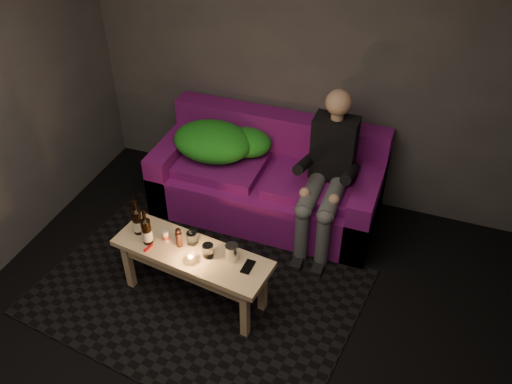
{
  "coord_description": "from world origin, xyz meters",
  "views": [
    {
      "loc": [
        1.06,
        -1.9,
        3.25
      ],
      "look_at": [
        -0.14,
        1.33,
        0.56
      ],
      "focal_mm": 38.0,
      "sensor_mm": 36.0,
      "label": 1
    }
  ],
  "objects_px": {
    "coffee_table": "(192,260)",
    "beer_bottle_b": "(147,231)",
    "person": "(328,170)",
    "sofa": "(269,181)",
    "beer_bottle_a": "(137,221)",
    "steel_cup": "(232,252)"
  },
  "relations": [
    {
      "from": "coffee_table",
      "to": "beer_bottle_a",
      "type": "xyz_separation_m",
      "value": [
        -0.46,
        0.05,
        0.2
      ]
    },
    {
      "from": "sofa",
      "to": "person",
      "type": "distance_m",
      "value": 0.69
    },
    {
      "from": "sofa",
      "to": "steel_cup",
      "type": "xyz_separation_m",
      "value": [
        0.13,
        -1.19,
        0.25
      ]
    },
    {
      "from": "coffee_table",
      "to": "beer_bottle_a",
      "type": "distance_m",
      "value": 0.51
    },
    {
      "from": "sofa",
      "to": "coffee_table",
      "type": "relative_size",
      "value": 1.6
    },
    {
      "from": "beer_bottle_b",
      "to": "sofa",
      "type": "bearing_deg",
      "value": 67.6
    },
    {
      "from": "sofa",
      "to": "steel_cup",
      "type": "relative_size",
      "value": 15.48
    },
    {
      "from": "steel_cup",
      "to": "beer_bottle_a",
      "type": "bearing_deg",
      "value": 178.74
    },
    {
      "from": "person",
      "to": "sofa",
      "type": "bearing_deg",
      "value": 163.92
    },
    {
      "from": "person",
      "to": "steel_cup",
      "type": "distance_m",
      "value": 1.12
    },
    {
      "from": "person",
      "to": "coffee_table",
      "type": "distance_m",
      "value": 1.32
    },
    {
      "from": "sofa",
      "to": "beer_bottle_a",
      "type": "relative_size",
      "value": 6.61
    },
    {
      "from": "beer_bottle_b",
      "to": "steel_cup",
      "type": "distance_m",
      "value": 0.65
    },
    {
      "from": "beer_bottle_a",
      "to": "beer_bottle_b",
      "type": "height_order",
      "value": "beer_bottle_b"
    },
    {
      "from": "sofa",
      "to": "person",
      "type": "relative_size",
      "value": 1.5
    },
    {
      "from": "person",
      "to": "steel_cup",
      "type": "xyz_separation_m",
      "value": [
        -0.43,
        -1.03,
        -0.13
      ]
    },
    {
      "from": "coffee_table",
      "to": "steel_cup",
      "type": "height_order",
      "value": "steel_cup"
    },
    {
      "from": "beer_bottle_a",
      "to": "beer_bottle_b",
      "type": "relative_size",
      "value": 0.99
    },
    {
      "from": "beer_bottle_b",
      "to": "steel_cup",
      "type": "xyz_separation_m",
      "value": [
        0.65,
        0.06,
        -0.05
      ]
    },
    {
      "from": "coffee_table",
      "to": "beer_bottle_b",
      "type": "distance_m",
      "value": 0.4
    },
    {
      "from": "steel_cup",
      "to": "person",
      "type": "bearing_deg",
      "value": 67.48
    },
    {
      "from": "beer_bottle_a",
      "to": "sofa",
      "type": "bearing_deg",
      "value": 61.67
    }
  ]
}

